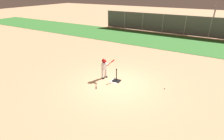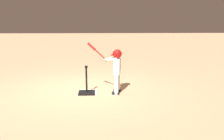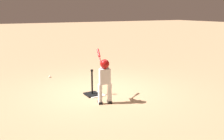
# 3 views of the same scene
# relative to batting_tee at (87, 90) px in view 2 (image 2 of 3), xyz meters

# --- Properties ---
(ground_plane) EXTENTS (90.00, 90.00, 0.00)m
(ground_plane) POSITION_rel_batting_tee_xyz_m (0.18, -0.34, -0.11)
(ground_plane) COLOR tan
(home_plate) EXTENTS (0.44, 0.44, 0.02)m
(home_plate) POSITION_rel_batting_tee_xyz_m (-0.05, -0.09, -0.10)
(home_plate) COLOR white
(home_plate) RESTS_ON ground_plane
(batting_tee) EXTENTS (0.43, 0.38, 0.74)m
(batting_tee) POSITION_rel_batting_tee_xyz_m (0.00, 0.00, 0.00)
(batting_tee) COLOR black
(batting_tee) RESTS_ON ground_plane
(batter_child) EXTENTS (0.89, 0.40, 1.33)m
(batter_child) POSITION_rel_batting_tee_xyz_m (-0.77, 0.00, 0.64)
(batter_child) COLOR silver
(batter_child) RESTS_ON ground_plane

